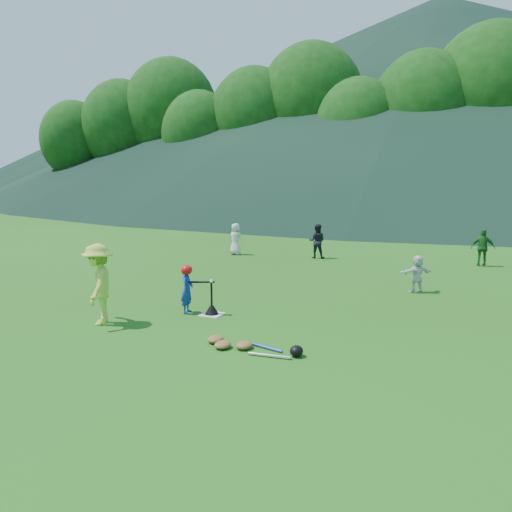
{
  "coord_description": "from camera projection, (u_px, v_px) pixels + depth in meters",
  "views": [
    {
      "loc": [
        4.78,
        -9.19,
        2.96
      ],
      "look_at": [
        0.0,
        2.5,
        0.9
      ],
      "focal_mm": 35.0,
      "sensor_mm": 36.0,
      "label": 1
    }
  ],
  "objects": [
    {
      "name": "tree_line",
      "position": [
        405.0,
        109.0,
        40.17
      ],
      "size": [
        70.04,
        11.4,
        14.82
      ],
      "color": "#382314",
      "rests_on": "ground"
    },
    {
      "name": "batting_tee",
      "position": [
        212.0,
        309.0,
        10.64
      ],
      "size": [
        0.3,
        0.3,
        0.68
      ],
      "color": "black",
      "rests_on": "home_plate"
    },
    {
      "name": "baseball",
      "position": [
        211.0,
        281.0,
        10.54
      ],
      "size": [
        0.08,
        0.08,
        0.08
      ],
      "primitive_type": "sphere",
      "color": "white",
      "rests_on": "batting_tee"
    },
    {
      "name": "batter_gear",
      "position": [
        188.0,
        271.0,
        10.65
      ],
      "size": [
        0.72,
        0.29,
        0.39
      ],
      "color": "red",
      "rests_on": "ground"
    },
    {
      "name": "ground",
      "position": [
        212.0,
        315.0,
        10.66
      ],
      "size": [
        120.0,
        120.0,
        0.0
      ],
      "primitive_type": "plane",
      "color": "#245413",
      "rests_on": "ground"
    },
    {
      "name": "distant_hills",
      "position": [
        389.0,
        104.0,
        85.85
      ],
      "size": [
        155.0,
        140.0,
        32.0
      ],
      "color": "black",
      "rests_on": "ground"
    },
    {
      "name": "fielder_c",
      "position": [
        483.0,
        248.0,
        16.26
      ],
      "size": [
        0.73,
        0.33,
        1.22
      ],
      "primitive_type": "imported",
      "rotation": [
        0.0,
        0.0,
        3.19
      ],
      "color": "#1B5D1F",
      "rests_on": "ground"
    },
    {
      "name": "batter_child",
      "position": [
        187.0,
        290.0,
        10.73
      ],
      "size": [
        0.32,
        0.42,
        1.03
      ],
      "primitive_type": "imported",
      "rotation": [
        0.0,
        0.0,
        1.78
      ],
      "color": "#153296",
      "rests_on": "ground"
    },
    {
      "name": "outfield_fence",
      "position": [
        389.0,
        206.0,
        36.13
      ],
      "size": [
        70.07,
        0.08,
        1.33
      ],
      "color": "gray",
      "rests_on": "ground"
    },
    {
      "name": "adult_coach",
      "position": [
        99.0,
        284.0,
        9.89
      ],
      "size": [
        1.04,
        1.21,
        1.62
      ],
      "primitive_type": "imported",
      "rotation": [
        0.0,
        0.0,
        -1.06
      ],
      "color": "#B8D83F",
      "rests_on": "ground"
    },
    {
      "name": "fielder_b",
      "position": [
        317.0,
        241.0,
        17.84
      ],
      "size": [
        0.64,
        0.53,
        1.23
      ],
      "primitive_type": "imported",
      "rotation": [
        0.0,
        0.0,
        3.25
      ],
      "color": "black",
      "rests_on": "ground"
    },
    {
      "name": "fielder_a",
      "position": [
        236.0,
        239.0,
        18.62
      ],
      "size": [
        0.64,
        0.49,
        1.18
      ],
      "primitive_type": "imported",
      "rotation": [
        0.0,
        0.0,
        2.92
      ],
      "color": "silver",
      "rests_on": "ground"
    },
    {
      "name": "equipment_pile",
      "position": [
        244.0,
        345.0,
        8.56
      ],
      "size": [
        1.8,
        0.56,
        0.19
      ],
      "color": "olive",
      "rests_on": "ground"
    },
    {
      "name": "home_plate",
      "position": [
        212.0,
        314.0,
        10.66
      ],
      "size": [
        0.45,
        0.45,
        0.02
      ],
      "primitive_type": "cube",
      "color": "silver",
      "rests_on": "ground"
    },
    {
      "name": "fielder_d",
      "position": [
        417.0,
        274.0,
        12.64
      ],
      "size": [
        0.88,
        0.76,
        0.96
      ],
      "primitive_type": "imported",
      "rotation": [
        0.0,
        0.0,
        3.79
      ],
      "color": "silver",
      "rests_on": "ground"
    }
  ]
}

